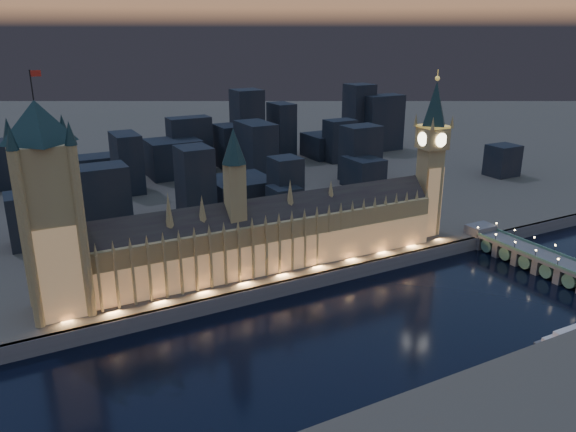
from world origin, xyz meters
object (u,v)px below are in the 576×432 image
palace_of_westminster (269,235)px  elizabeth_tower (432,146)px  victoria_tower (48,200)px  river_boat (574,334)px  westminster_bridge (544,263)px

palace_of_westminster → elizabeth_tower: (110.88, 0.17, 38.12)m
victoria_tower → elizabeth_tower: bearing=0.0°
river_boat → westminster_bridge: bearing=48.4°
elizabeth_tower → river_boat: size_ratio=2.53×
elizabeth_tower → river_boat: bearing=-98.2°
victoria_tower → elizabeth_tower: victoria_tower is taller
victoria_tower → westminster_bridge: bearing=-14.7°
palace_of_westminster → river_boat: bearing=-52.0°
westminster_bridge → victoria_tower: bearing=165.3°
westminster_bridge → elizabeth_tower: bearing=115.5°
river_boat → victoria_tower: bearing=149.2°
palace_of_westminster → victoria_tower: victoria_tower is taller
palace_of_westminster → river_boat: palace_of_westminster is taller
victoria_tower → river_boat: (200.78, -119.92, -60.09)m
victoria_tower → elizabeth_tower: size_ratio=1.07×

